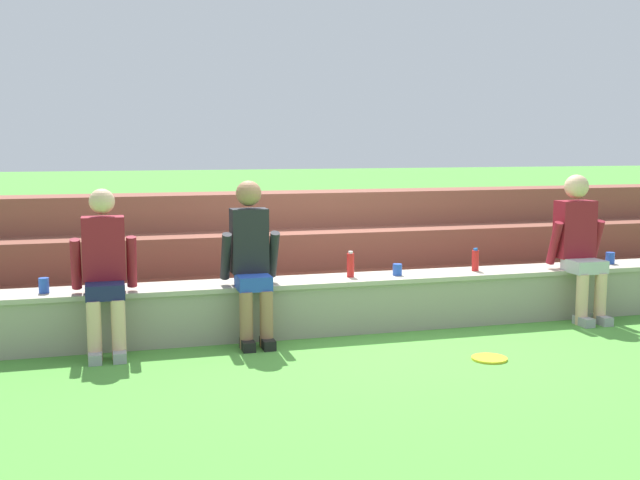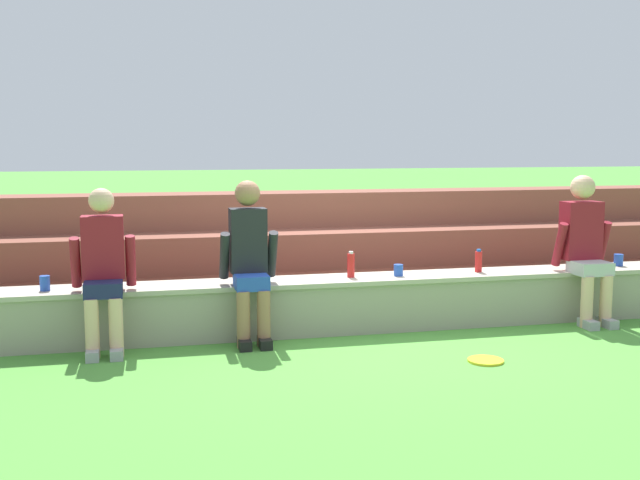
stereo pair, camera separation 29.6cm
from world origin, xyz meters
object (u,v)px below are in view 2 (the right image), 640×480
person_center (585,244)px  water_bottle_center_gap (479,261)px  water_bottle_near_left (351,265)px  plastic_cup_left_end (45,283)px  plastic_cup_middle (398,270)px  frisbee (486,361)px  person_far_left (103,267)px  person_left_of_center (250,257)px  plastic_cup_right_end (618,260)px

person_center → water_bottle_center_gap: person_center is taller
water_bottle_near_left → plastic_cup_left_end: 2.59m
plastic_cup_middle → frisbee: 1.34m
person_center → plastic_cup_left_end: 4.80m
person_center → plastic_cup_left_end: size_ratio=11.17×
plastic_cup_left_end → frisbee: (3.32, -1.21, -0.53)m
plastic_cup_middle → person_far_left: bearing=-175.5°
person_far_left → plastic_cup_middle: size_ratio=12.49×
person_left_of_center → water_bottle_near_left: (0.94, 0.20, -0.13)m
person_far_left → water_bottle_center_gap: size_ratio=6.12×
plastic_cup_left_end → plastic_cup_middle: plastic_cup_left_end is taller
person_far_left → water_bottle_center_gap: (3.35, 0.23, -0.11)m
water_bottle_near_left → person_left_of_center: bearing=-167.8°
water_bottle_center_gap → plastic_cup_right_end: size_ratio=1.87×
person_center → plastic_cup_middle: (-1.77, 0.17, -0.21)m
person_far_left → water_bottle_center_gap: person_far_left is taller
person_far_left → frisbee: person_far_left is taller
plastic_cup_left_end → plastic_cup_right_end: size_ratio=1.07×
water_bottle_center_gap → plastic_cup_left_end: size_ratio=1.75×
person_center → plastic_cup_right_end: person_center is taller
plastic_cup_middle → person_left_of_center: bearing=-172.9°
person_left_of_center → water_bottle_center_gap: bearing=5.3°
frisbee → water_bottle_near_left: bearing=120.6°
water_bottle_near_left → plastic_cup_middle: bearing=-4.2°
person_left_of_center → person_center: 3.14m
water_bottle_center_gap → person_left_of_center: bearing=-174.7°
person_left_of_center → water_bottle_center_gap: person_left_of_center is taller
person_left_of_center → plastic_cup_right_end: (3.65, 0.22, -0.19)m
person_far_left → plastic_cup_right_end: 4.84m
plastic_cup_left_end → water_bottle_center_gap: bearing=0.4°
frisbee → person_center: bearing=35.0°
frisbee → water_bottle_center_gap: bearing=68.1°
water_bottle_center_gap → plastic_cup_left_end: (-3.82, -0.03, -0.04)m
person_center → water_bottle_near_left: 2.22m
person_left_of_center → water_bottle_center_gap: 2.18m
person_far_left → water_bottle_near_left: size_ratio=5.60×
person_far_left → person_center: bearing=0.4°
person_center → frisbee: 1.94m
person_left_of_center → water_bottle_near_left: size_ratio=5.79×
frisbee → plastic_cup_right_end: bearing=32.3°
plastic_cup_left_end → frisbee: 3.58m
plastic_cup_left_end → water_bottle_near_left: bearing=0.6°
person_left_of_center → plastic_cup_left_end: (-1.65, 0.18, -0.18)m
person_center → plastic_cup_middle: size_ratio=13.06×
plastic_cup_middle → plastic_cup_right_end: bearing=1.2°
water_bottle_center_gap → water_bottle_near_left: bearing=179.9°
plastic_cup_right_end → water_bottle_center_gap: bearing=-179.3°
person_far_left → person_center: 4.32m
water_bottle_center_gap → water_bottle_near_left: (-1.23, 0.00, 0.01)m
plastic_cup_left_end → frisbee: plastic_cup_left_end is taller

